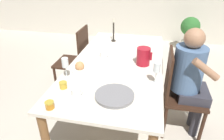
% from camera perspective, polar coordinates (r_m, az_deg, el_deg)
% --- Properties ---
extents(ground_plane, '(20.00, 20.00, 0.00)m').
position_cam_1_polar(ground_plane, '(2.61, 1.37, -12.01)').
color(ground_plane, beige).
extents(dining_table, '(0.98, 1.95, 0.72)m').
position_cam_1_polar(dining_table, '(2.25, 1.56, 0.47)').
color(dining_table, silver).
rests_on(dining_table, ground_plane).
extents(chair_person_side, '(0.42, 0.42, 0.94)m').
position_cam_1_polar(chair_person_side, '(2.22, 18.33, -5.92)').
color(chair_person_side, '#331E14').
rests_on(chair_person_side, ground_plane).
extents(chair_opposite, '(0.42, 0.42, 0.94)m').
position_cam_1_polar(chair_opposite, '(2.86, -10.22, 3.15)').
color(chair_opposite, '#331E14').
rests_on(chair_opposite, ground_plane).
extents(person_seated, '(0.39, 0.41, 1.18)m').
position_cam_1_polar(person_seated, '(2.14, 21.53, -1.46)').
color(person_seated, '#33333D').
rests_on(person_seated, ground_plane).
extents(red_pitcher, '(0.17, 0.14, 0.19)m').
position_cam_1_polar(red_pitcher, '(2.13, 8.93, 3.88)').
color(red_pitcher, '#A31423').
rests_on(red_pitcher, dining_table).
extents(wine_glass_water, '(0.06, 0.06, 0.21)m').
position_cam_1_polar(wine_glass_water, '(1.79, 12.67, 0.46)').
color(wine_glass_water, white).
rests_on(wine_glass_water, dining_table).
extents(wine_glass_juice, '(0.06, 0.06, 0.21)m').
position_cam_1_polar(wine_glass_juice, '(1.87, -13.23, 1.74)').
color(wine_glass_juice, white).
rests_on(wine_glass_juice, dining_table).
extents(teacup_near_person, '(0.15, 0.15, 0.07)m').
position_cam_1_polar(teacup_near_person, '(1.68, -10.18, -6.26)').
color(teacup_near_person, white).
rests_on(teacup_near_person, dining_table).
extents(teacup_across, '(0.15, 0.15, 0.07)m').
position_cam_1_polar(teacup_across, '(2.31, -2.42, 4.36)').
color(teacup_across, white).
rests_on(teacup_across, dining_table).
extents(serving_tray, '(0.32, 0.32, 0.03)m').
position_cam_1_polar(serving_tray, '(1.63, 0.73, -7.32)').
color(serving_tray, gray).
rests_on(serving_tray, dining_table).
extents(bread_plate, '(0.19, 0.19, 0.09)m').
position_cam_1_polar(bread_plate, '(2.05, -9.19, 0.82)').
color(bread_plate, white).
rests_on(bread_plate, dining_table).
extents(jam_jar_amber, '(0.07, 0.07, 0.06)m').
position_cam_1_polar(jam_jar_amber, '(1.79, -13.78, -4.13)').
color(jam_jar_amber, gold).
rests_on(jam_jar_amber, dining_table).
extents(jam_jar_red, '(0.07, 0.07, 0.06)m').
position_cam_1_polar(jam_jar_red, '(1.58, -17.40, -9.45)').
color(jam_jar_red, '#C67A1E').
rests_on(jam_jar_red, dining_table).
extents(candlestick_tall, '(0.06, 0.06, 0.31)m').
position_cam_1_polar(candlestick_tall, '(2.77, 0.45, 10.61)').
color(candlestick_tall, black).
rests_on(candlestick_tall, dining_table).
extents(potted_plant, '(0.38, 0.38, 0.72)m').
position_cam_1_polar(potted_plant, '(4.51, 21.27, 10.41)').
color(potted_plant, beige).
rests_on(potted_plant, ground_plane).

